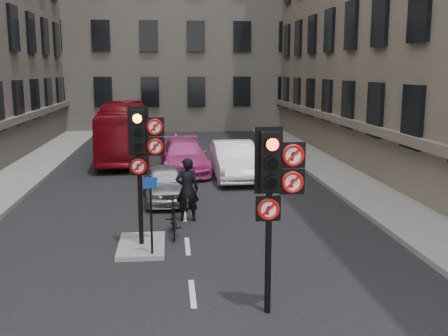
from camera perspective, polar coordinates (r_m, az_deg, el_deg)
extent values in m
cube|color=gray|center=(22.12, 14.33, -1.48)|extent=(3.00, 50.00, 0.16)
cube|color=gray|center=(14.05, -8.95, -8.34)|extent=(1.20, 2.00, 0.12)
cube|color=#6B645A|center=(46.59, -5.63, 17.25)|extent=(30.00, 14.00, 20.00)
cylinder|color=black|center=(10.04, 4.84, -9.19)|extent=(0.12, 0.12, 2.40)
cube|color=black|center=(9.59, 5.00, 0.69)|extent=(0.36, 0.28, 1.10)
cube|color=black|center=(9.71, 4.85, 0.82)|extent=(0.52, 0.03, 1.25)
cylinder|color=#FF1407|center=(9.30, 5.32, 2.56)|extent=(0.22, 0.01, 0.22)
cylinder|color=black|center=(9.35, 5.28, 0.43)|extent=(0.22, 0.01, 0.22)
cylinder|color=black|center=(9.42, 5.24, -1.66)|extent=(0.22, 0.01, 0.22)
cube|color=black|center=(9.64, 7.49, 1.42)|extent=(0.47, 0.05, 0.47)
cylinder|color=white|center=(9.60, 7.54, 1.38)|extent=(0.41, 0.02, 0.41)
torus|color=#BF0C0A|center=(9.58, 7.56, 1.36)|extent=(0.41, 0.06, 0.41)
cube|color=#BF0C0A|center=(9.58, 7.57, 1.36)|extent=(0.25, 0.01, 0.25)
cube|color=black|center=(9.73, 7.42, -1.49)|extent=(0.47, 0.05, 0.47)
cylinder|color=white|center=(9.69, 7.47, -1.54)|extent=(0.41, 0.02, 0.41)
torus|color=#BF0C0A|center=(9.68, 7.49, -1.56)|extent=(0.41, 0.06, 0.41)
cube|color=#BF0C0A|center=(9.67, 7.50, -1.57)|extent=(0.25, 0.01, 0.25)
cube|color=black|center=(9.76, 4.82, -4.43)|extent=(0.47, 0.05, 0.47)
cylinder|color=white|center=(9.72, 4.87, -4.49)|extent=(0.41, 0.02, 0.41)
torus|color=#BF0C0A|center=(9.70, 4.88, -4.51)|extent=(0.41, 0.06, 0.41)
cube|color=#BF0C0A|center=(9.70, 4.89, -4.52)|extent=(0.25, 0.01, 0.25)
cylinder|color=black|center=(13.70, -9.10, -3.35)|extent=(0.12, 0.12, 2.40)
cube|color=black|center=(13.38, -9.32, 3.94)|extent=(0.36, 0.28, 1.10)
cube|color=black|center=(13.51, -9.29, 4.00)|extent=(0.52, 0.03, 1.25)
cylinder|color=orange|center=(13.11, -9.43, 5.33)|extent=(0.22, 0.02, 0.22)
cylinder|color=black|center=(13.14, -9.38, 3.81)|extent=(0.22, 0.02, 0.22)
cylinder|color=black|center=(13.19, -9.34, 2.30)|extent=(0.22, 0.02, 0.22)
cube|color=black|center=(13.33, -7.53, 4.48)|extent=(0.47, 0.05, 0.47)
cylinder|color=white|center=(13.29, -7.54, 4.46)|extent=(0.41, 0.02, 0.41)
torus|color=#BF0C0A|center=(13.28, -7.54, 4.46)|extent=(0.41, 0.06, 0.41)
cube|color=#BF0C0A|center=(13.27, -7.54, 4.45)|extent=(0.25, 0.02, 0.25)
cube|color=black|center=(13.39, -7.48, 2.35)|extent=(0.47, 0.05, 0.47)
cylinder|color=white|center=(13.36, -7.49, 2.33)|extent=(0.41, 0.02, 0.41)
torus|color=#BF0C0A|center=(13.34, -7.49, 2.32)|extent=(0.41, 0.06, 0.41)
cube|color=#BF0C0A|center=(13.34, -7.49, 2.32)|extent=(0.25, 0.02, 0.25)
cube|color=black|center=(13.49, -9.30, 0.21)|extent=(0.47, 0.05, 0.47)
cylinder|color=white|center=(13.46, -9.31, 0.18)|extent=(0.41, 0.02, 0.41)
torus|color=#BF0C0A|center=(13.44, -9.31, 0.17)|extent=(0.41, 0.06, 0.41)
cube|color=#BF0C0A|center=(13.44, -9.31, 0.17)|extent=(0.25, 0.02, 0.25)
imported|color=#97989E|center=(18.74, -6.48, -1.65)|extent=(1.77, 3.82, 1.27)
imported|color=white|center=(22.40, 1.08, 0.86)|extent=(1.75, 4.83, 1.59)
imported|color=#CC3C92|center=(23.81, -4.38, 1.25)|extent=(2.31, 5.10, 1.45)
imported|color=maroon|center=(28.35, -10.91, 4.03)|extent=(3.04, 10.37, 2.85)
imported|color=black|center=(14.85, -5.53, -5.45)|extent=(0.51, 1.66, 0.99)
imported|color=black|center=(16.10, -4.02, -2.34)|extent=(0.75, 0.52, 1.98)
cylinder|color=black|center=(12.97, -7.93, -5.25)|extent=(0.06, 0.06, 1.90)
cube|color=#0D3396|center=(12.72, -8.03, -1.60)|extent=(0.33, 0.06, 0.27)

